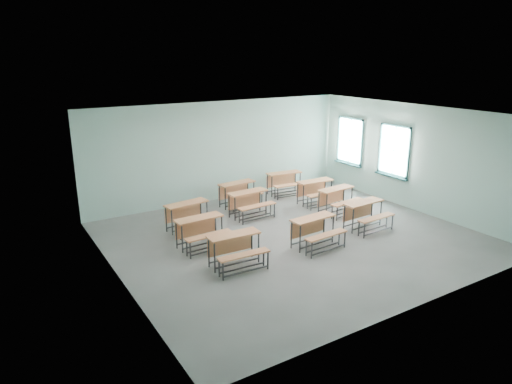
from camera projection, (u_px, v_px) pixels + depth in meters
room at (296, 178)px, 11.53m from camera, size 9.04×8.04×3.24m
desk_unit_r0c0 at (236, 246)px, 10.15m from camera, size 1.23×0.85×0.75m
desk_unit_r0c1 at (316, 228)px, 11.21m from camera, size 1.26×0.89×0.75m
desk_unit_r0c2 at (366, 211)px, 12.39m from camera, size 1.24×0.87×0.75m
desk_unit_r1c0 at (201, 228)px, 11.20m from camera, size 1.24×0.87×0.75m
desk_unit_r1c2 at (338, 197)px, 13.66m from camera, size 1.28×0.93×0.75m
desk_unit_r2c0 at (189, 212)px, 12.31m from camera, size 1.29×0.95×0.75m
desk_unit_r2c1 at (250, 200)px, 13.33m from camera, size 1.24×0.86×0.75m
desk_unit_r2c2 at (317, 189)px, 14.49m from camera, size 1.23×0.85×0.75m
desk_unit_r3c1 at (239, 191)px, 14.26m from camera, size 1.28×0.93×0.75m
desk_unit_r3c2 at (286, 180)px, 15.47m from camera, size 1.28×0.92×0.75m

